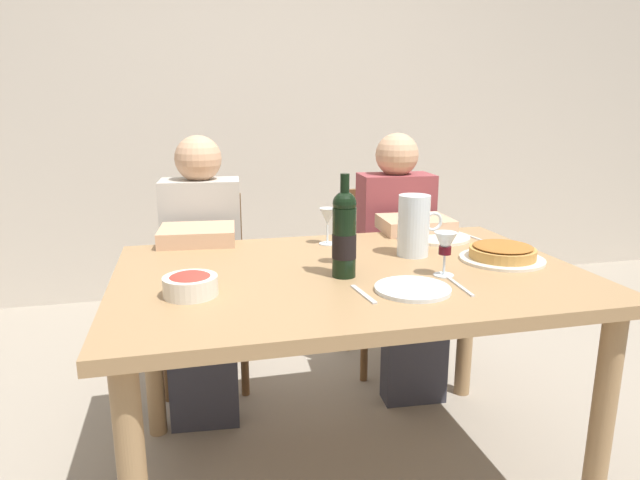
{
  "coord_description": "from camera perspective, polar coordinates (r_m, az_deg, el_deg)",
  "views": [
    {
      "loc": [
        -0.5,
        -1.66,
        1.29
      ],
      "look_at": [
        -0.09,
        0.03,
        0.86
      ],
      "focal_mm": 30.98,
      "sensor_mm": 36.0,
      "label": 1
    }
  ],
  "objects": [
    {
      "name": "ground_plane",
      "position": [
        2.16,
        2.81,
        -22.82
      ],
      "size": [
        8.0,
        8.0,
        0.0
      ],
      "primitive_type": "plane",
      "color": "gray"
    },
    {
      "name": "back_wall",
      "position": [
        3.84,
        -6.32,
        15.46
      ],
      "size": [
        8.0,
        0.1,
        2.8
      ],
      "primitive_type": "cube",
      "color": "beige",
      "rests_on": "ground"
    },
    {
      "name": "dining_table",
      "position": [
        1.84,
        3.06,
        -5.88
      ],
      "size": [
        1.5,
        1.0,
        0.76
      ],
      "color": "#9E7A51",
      "rests_on": "ground"
    },
    {
      "name": "wine_bottle",
      "position": [
        1.71,
        2.52,
        0.61
      ],
      "size": [
        0.08,
        0.08,
        0.32
      ],
      "color": "black",
      "rests_on": "dining_table"
    },
    {
      "name": "water_pitcher",
      "position": [
        1.99,
        9.66,
        1.12
      ],
      "size": [
        0.17,
        0.11,
        0.22
      ],
      "color": "silver",
      "rests_on": "dining_table"
    },
    {
      "name": "baked_tart",
      "position": [
        2.01,
        18.33,
        -1.27
      ],
      "size": [
        0.29,
        0.29,
        0.06
      ],
      "color": "silver",
      "rests_on": "dining_table"
    },
    {
      "name": "salad_bowl",
      "position": [
        1.6,
        -13.25,
        -4.43
      ],
      "size": [
        0.15,
        0.15,
        0.07
      ],
      "color": "silver",
      "rests_on": "dining_table"
    },
    {
      "name": "wine_glass_left_diner",
      "position": [
        2.11,
        0.77,
        2.24
      ],
      "size": [
        0.06,
        0.06,
        0.14
      ],
      "color": "silver",
      "rests_on": "dining_table"
    },
    {
      "name": "wine_glass_right_diner",
      "position": [
        1.85,
        2.55,
        0.58
      ],
      "size": [
        0.06,
        0.06,
        0.15
      ],
      "color": "silver",
      "rests_on": "dining_table"
    },
    {
      "name": "wine_glass_centre",
      "position": [
        1.76,
        12.8,
        -0.59
      ],
      "size": [
        0.07,
        0.07,
        0.14
      ],
      "color": "silver",
      "rests_on": "dining_table"
    },
    {
      "name": "dinner_plate_left_setting",
      "position": [
        1.63,
        9.54,
        -5.0
      ],
      "size": [
        0.22,
        0.22,
        0.01
      ],
      "primitive_type": "cylinder",
      "color": "silver",
      "rests_on": "dining_table"
    },
    {
      "name": "dinner_plate_right_setting",
      "position": [
        2.27,
        11.92,
        0.27
      ],
      "size": [
        0.27,
        0.27,
        0.01
      ],
      "primitive_type": "cylinder",
      "color": "silver",
      "rests_on": "dining_table"
    },
    {
      "name": "fork_left_setting",
      "position": [
        1.58,
        4.5,
        -5.59
      ],
      "size": [
        0.03,
        0.16,
        0.0
      ],
      "primitive_type": "cube",
      "rotation": [
        0.0,
        0.0,
        1.67
      ],
      "color": "silver",
      "rests_on": "dining_table"
    },
    {
      "name": "knife_left_setting",
      "position": [
        1.69,
        14.23,
        -4.64
      ],
      "size": [
        0.02,
        0.18,
        0.0
      ],
      "primitive_type": "cube",
      "rotation": [
        0.0,
        0.0,
        1.52
      ],
      "color": "silver",
      "rests_on": "dining_table"
    },
    {
      "name": "knife_right_setting",
      "position": [
        2.34,
        15.24,
        0.39
      ],
      "size": [
        0.03,
        0.18,
        0.0
      ],
      "primitive_type": "cube",
      "rotation": [
        0.0,
        0.0,
        1.71
      ],
      "color": "silver",
      "rests_on": "dining_table"
    },
    {
      "name": "spoon_right_setting",
      "position": [
        2.21,
        8.4,
        -0.03
      ],
      "size": [
        0.02,
        0.16,
        0.0
      ],
      "primitive_type": "cube",
      "rotation": [
        0.0,
        0.0,
        1.61
      ],
      "color": "silver",
      "rests_on": "dining_table"
    },
    {
      "name": "chair_left",
      "position": [
        2.68,
        -11.77,
        -3.63
      ],
      "size": [
        0.43,
        0.43,
        0.87
      ],
      "rotation": [
        0.0,
        0.0,
        3.06
      ],
      "color": "brown",
      "rests_on": "ground"
    },
    {
      "name": "diner_left",
      "position": [
        2.42,
        -12.09,
        -2.59
      ],
      "size": [
        0.36,
        0.53,
        1.16
      ],
      "rotation": [
        0.0,
        0.0,
        3.06
      ],
      "color": "#B7B2A8",
      "rests_on": "ground"
    },
    {
      "name": "chair_right",
      "position": [
        2.82,
        6.78,
        -2.52
      ],
      "size": [
        0.42,
        0.42,
        0.87
      ],
      "rotation": [
        0.0,
        0.0,
        3.08
      ],
      "color": "brown",
      "rests_on": "ground"
    },
    {
      "name": "diner_right",
      "position": [
        2.57,
        8.42,
        -1.41
      ],
      "size": [
        0.35,
        0.52,
        1.16
      ],
      "rotation": [
        0.0,
        0.0,
        3.08
      ],
      "color": "#8E3D42",
      "rests_on": "ground"
    }
  ]
}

